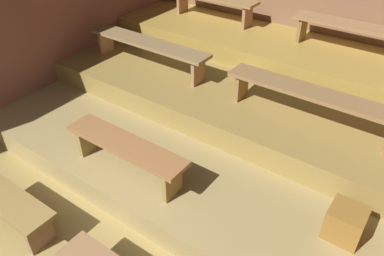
{
  "coord_description": "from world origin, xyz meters",
  "views": [
    {
      "loc": [
        2.24,
        -0.31,
        3.06
      ],
      "look_at": [
        0.26,
        2.46,
        0.64
      ],
      "focal_mm": 35.36,
      "sensor_mm": 36.0,
      "label": 1
    }
  ],
  "objects_px": {
    "bench_middle_left": "(148,46)",
    "bench_middle_right": "(311,96)",
    "bench_upper_left": "(214,1)",
    "bench_upper_right": "(349,29)",
    "bench_floor_left": "(12,206)",
    "wooden_crate_lower": "(345,223)",
    "bench_lower_center": "(126,149)"
  },
  "relations": [
    {
      "from": "bench_middle_right",
      "to": "wooden_crate_lower",
      "type": "distance_m",
      "value": 1.48
    },
    {
      "from": "bench_floor_left",
      "to": "bench_middle_left",
      "type": "height_order",
      "value": "bench_middle_left"
    },
    {
      "from": "bench_floor_left",
      "to": "wooden_crate_lower",
      "type": "bearing_deg",
      "value": 29.47
    },
    {
      "from": "bench_upper_right",
      "to": "bench_floor_left",
      "type": "bearing_deg",
      "value": -112.97
    },
    {
      "from": "bench_floor_left",
      "to": "bench_middle_right",
      "type": "height_order",
      "value": "bench_middle_right"
    },
    {
      "from": "bench_upper_left",
      "to": "bench_upper_right",
      "type": "height_order",
      "value": "same"
    },
    {
      "from": "bench_lower_center",
      "to": "wooden_crate_lower",
      "type": "distance_m",
      "value": 2.22
    },
    {
      "from": "bench_floor_left",
      "to": "wooden_crate_lower",
      "type": "xyz_separation_m",
      "value": [
        2.73,
        1.54,
        0.15
      ]
    },
    {
      "from": "bench_lower_center",
      "to": "bench_upper_right",
      "type": "distance_m",
      "value": 3.42
    },
    {
      "from": "bench_floor_left",
      "to": "bench_lower_center",
      "type": "xyz_separation_m",
      "value": [
        0.58,
        1.04,
        0.31
      ]
    },
    {
      "from": "wooden_crate_lower",
      "to": "bench_lower_center",
      "type": "bearing_deg",
      "value": -166.88
    },
    {
      "from": "bench_middle_right",
      "to": "bench_upper_left",
      "type": "distance_m",
      "value": 2.76
    },
    {
      "from": "bench_lower_center",
      "to": "bench_middle_right",
      "type": "height_order",
      "value": "bench_middle_right"
    },
    {
      "from": "bench_lower_center",
      "to": "bench_floor_left",
      "type": "bearing_deg",
      "value": -119.07
    },
    {
      "from": "bench_middle_left",
      "to": "bench_middle_right",
      "type": "distance_m",
      "value": 2.4
    },
    {
      "from": "bench_lower_center",
      "to": "wooden_crate_lower",
      "type": "xyz_separation_m",
      "value": [
        2.15,
        0.5,
        -0.16
      ]
    },
    {
      "from": "bench_middle_right",
      "to": "bench_middle_left",
      "type": "bearing_deg",
      "value": 180.0
    },
    {
      "from": "wooden_crate_lower",
      "to": "bench_floor_left",
      "type": "bearing_deg",
      "value": -150.53
    },
    {
      "from": "bench_lower_center",
      "to": "bench_middle_left",
      "type": "height_order",
      "value": "bench_middle_left"
    },
    {
      "from": "bench_upper_left",
      "to": "bench_upper_right",
      "type": "relative_size",
      "value": 1.0
    },
    {
      "from": "bench_middle_left",
      "to": "wooden_crate_lower",
      "type": "relative_size",
      "value": 6.38
    },
    {
      "from": "bench_middle_right",
      "to": "bench_upper_left",
      "type": "height_order",
      "value": "bench_upper_left"
    },
    {
      "from": "bench_lower_center",
      "to": "bench_middle_right",
      "type": "xyz_separation_m",
      "value": [
        1.31,
        1.63,
        0.31
      ]
    },
    {
      "from": "bench_middle_left",
      "to": "wooden_crate_lower",
      "type": "xyz_separation_m",
      "value": [
        3.24,
        -1.13,
        -0.46
      ]
    },
    {
      "from": "bench_middle_right",
      "to": "bench_floor_left",
      "type": "bearing_deg",
      "value": -125.28
    },
    {
      "from": "bench_lower_center",
      "to": "bench_upper_left",
      "type": "height_order",
      "value": "bench_upper_left"
    },
    {
      "from": "bench_middle_left",
      "to": "wooden_crate_lower",
      "type": "distance_m",
      "value": 3.47
    },
    {
      "from": "bench_middle_left",
      "to": "wooden_crate_lower",
      "type": "bearing_deg",
      "value": -19.2
    },
    {
      "from": "bench_floor_left",
      "to": "bench_upper_left",
      "type": "relative_size",
      "value": 0.69
    },
    {
      "from": "bench_middle_left",
      "to": "bench_upper_left",
      "type": "height_order",
      "value": "bench_upper_left"
    },
    {
      "from": "bench_floor_left",
      "to": "bench_upper_right",
      "type": "height_order",
      "value": "bench_upper_right"
    },
    {
      "from": "bench_middle_left",
      "to": "bench_middle_right",
      "type": "xyz_separation_m",
      "value": [
        2.4,
        0.0,
        0.0
      ]
    }
  ]
}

